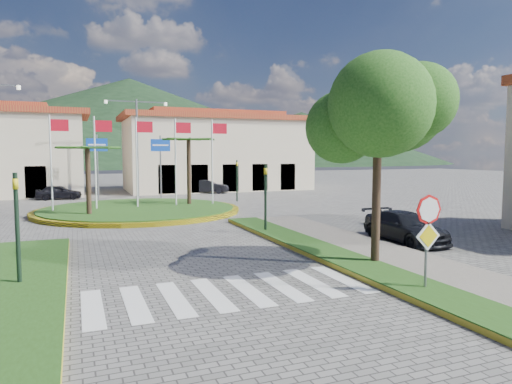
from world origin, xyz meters
name	(u,v)px	position (x,y,z in m)	size (l,w,h in m)	color
ground	(293,353)	(0.00, 0.00, 0.00)	(160.00, 160.00, 0.00)	#5E5B59
sidewalk_right	(456,286)	(6.00, 2.00, 0.07)	(4.00, 28.00, 0.15)	gray
verge_right	(422,290)	(4.80, 2.00, 0.09)	(1.60, 28.00, 0.18)	#244714
crosswalk	(227,292)	(0.00, 4.00, 0.01)	(8.00, 3.00, 0.01)	silver
roundabout_island	(139,210)	(0.00, 22.00, 0.17)	(12.70, 12.70, 6.00)	yellow
stop_sign	(428,227)	(4.90, 1.96, 1.79)	(0.80, 0.11, 2.65)	slate
deciduous_tree	(378,108)	(5.50, 5.00, 5.18)	(3.60, 3.60, 6.80)	black
traffic_light_left	(17,219)	(-5.20, 6.50, 1.94)	(0.15, 0.18, 3.20)	black
traffic_light_right	(266,192)	(4.50, 12.00, 1.94)	(0.15, 0.18, 3.20)	black
traffic_light_far	(237,176)	(8.00, 26.00, 1.94)	(0.18, 0.15, 3.20)	black
direction_sign_west	(97,156)	(-2.00, 30.97, 3.53)	(1.60, 0.14, 5.20)	slate
direction_sign_east	(161,156)	(3.00, 30.97, 3.53)	(1.60, 0.14, 5.20)	slate
street_lamp_centre	(137,144)	(1.00, 30.00, 4.50)	(4.80, 0.16, 8.00)	slate
building_right	(217,152)	(10.00, 38.00, 3.90)	(19.08, 9.54, 8.05)	beige
hill_far_mid	(130,121)	(15.00, 160.00, 15.00)	(180.00, 180.00, 30.00)	black
hill_far_east	(301,138)	(70.00, 135.00, 9.00)	(120.00, 120.00, 18.00)	black
hill_near_back	(49,138)	(-10.00, 130.00, 8.00)	(110.00, 110.00, 16.00)	black
car_dark_a	(59,192)	(-4.94, 32.63, 0.59)	(1.39, 3.46, 1.18)	black
car_dark_b	(208,186)	(7.84, 33.81, 0.64)	(1.35, 3.87, 1.28)	black
car_side_right	(405,227)	(9.20, 7.98, 0.63)	(1.76, 4.33, 1.26)	black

